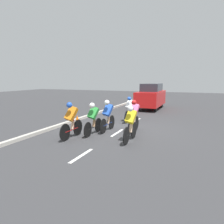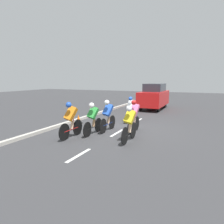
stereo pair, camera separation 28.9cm
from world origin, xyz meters
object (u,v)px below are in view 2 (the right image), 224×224
Objects in this scene: cyclist_green at (93,117)px; traffic_cone at (78,119)px; cyclist_yellow at (129,123)px; cyclist_blue at (108,115)px; cyclist_white at (131,109)px; cyclist_orange at (71,119)px; cyclist_pink at (134,115)px; support_car at (154,96)px.

cyclist_green is 3.38× the size of traffic_cone.
cyclist_blue is (1.49, -1.20, 0.04)m from cyclist_yellow.
cyclist_orange reaches higher than cyclist_white.
cyclist_yellow is 1.00× the size of cyclist_blue.
cyclist_pink reaches higher than traffic_cone.
support_car reaches higher than cyclist_yellow.
cyclist_orange reaches higher than cyclist_pink.
cyclist_orange is at bearing 62.00° from cyclist_blue.
cyclist_white is 0.41× the size of support_car.
cyclist_orange is at bearing 75.10° from cyclist_white.
cyclist_yellow is at bearing -168.63° from cyclist_orange.
cyclist_orange is 3.04m from traffic_cone.
cyclist_orange is 9.95m from support_car.
traffic_cone is at bearing 71.32° from support_car.
cyclist_orange is 3.40× the size of traffic_cone.
cyclist_orange is 1.90m from cyclist_blue.
cyclist_pink reaches higher than cyclist_green.
cyclist_pink is 3.34× the size of traffic_cone.
cyclist_white is 3.95m from cyclist_yellow.
cyclist_blue is at bearing -38.72° from cyclist_yellow.
cyclist_blue reaches higher than traffic_cone.
cyclist_yellow is at bearing 108.56° from cyclist_white.
cyclist_white is 2.99m from traffic_cone.
cyclist_white is at bearing -71.44° from cyclist_yellow.
cyclist_white is 1.00× the size of cyclist_green.
cyclist_white is 3.43m from cyclist_green.
cyclist_green is 9.06m from support_car.
cyclist_yellow is 1.00× the size of cyclist_green.
cyclist_blue is 8.22m from support_car.
support_car is (-0.52, -9.04, 0.24)m from cyclist_green.
support_car reaches higher than cyclist_green.
cyclist_green is at bearing -11.33° from cyclist_yellow.
cyclist_blue is at bearing -111.49° from cyclist_green.
support_car reaches higher than cyclist_blue.
support_car is at bearing -91.36° from cyclist_blue.
cyclist_green is at bearing -123.73° from cyclist_orange.
cyclist_white is at bearing -95.23° from cyclist_blue.
support_car is at bearing -93.31° from cyclist_green.
cyclist_blue is at bearing 84.77° from cyclist_white.
cyclist_pink is at bearing -167.64° from cyclist_blue.
cyclist_green is (1.51, 1.09, -0.02)m from cyclist_pink.
traffic_cone is (1.36, -2.66, -0.58)m from cyclist_orange.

